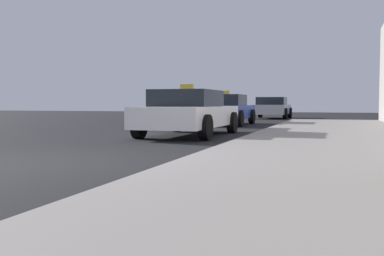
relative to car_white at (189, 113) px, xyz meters
name	(u,v)px	position (x,y,z in m)	size (l,w,h in m)	color
ground_plane	(59,162)	(-0.12, -5.94, -0.65)	(80.00, 80.00, 0.00)	black
sidewalk	(332,170)	(3.88, -5.94, -0.57)	(4.00, 32.00, 0.15)	gray
car_white	(189,113)	(0.00, 0.00, 0.00)	(2.00, 4.51, 1.43)	white
car_blue	(226,110)	(-0.53, 6.45, 0.00)	(1.95, 4.01, 1.43)	#233899
car_silver	(272,108)	(0.21, 15.03, 0.00)	(2.06, 4.03, 1.27)	#B7B7BF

